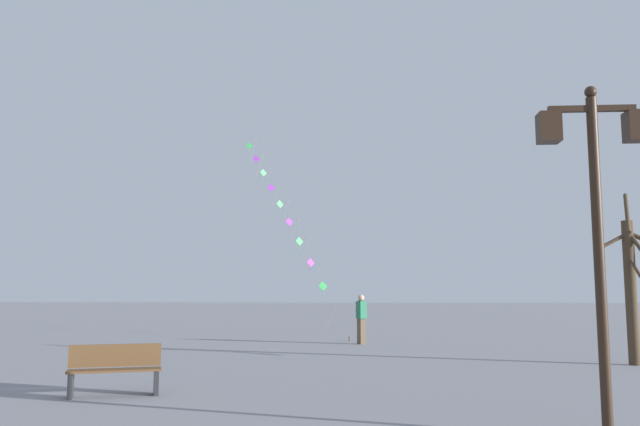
{
  "coord_description": "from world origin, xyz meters",
  "views": [
    {
      "loc": [
        -1.43,
        -1.74,
        1.85
      ],
      "look_at": [
        -2.96,
        21.12,
        4.62
      ],
      "focal_mm": 36.2,
      "sensor_mm": 36.0,
      "label": 1
    }
  ],
  "objects_px": {
    "kite_train": "(286,215)",
    "park_bench": "(115,370)",
    "kite_flyer": "(361,318)",
    "twin_lantern_lamp_post": "(596,189)",
    "bare_tree": "(632,283)"
  },
  "relations": [
    {
      "from": "kite_train",
      "to": "park_bench",
      "type": "distance_m",
      "value": 19.49
    },
    {
      "from": "twin_lantern_lamp_post",
      "to": "kite_flyer",
      "type": "height_order",
      "value": "twin_lantern_lamp_post"
    },
    {
      "from": "kite_train",
      "to": "park_bench",
      "type": "relative_size",
      "value": 7.1
    },
    {
      "from": "park_bench",
      "to": "twin_lantern_lamp_post",
      "type": "bearing_deg",
      "value": -40.71
    },
    {
      "from": "kite_flyer",
      "to": "park_bench",
      "type": "xyz_separation_m",
      "value": [
        -4.34,
        -11.46,
        -0.45
      ]
    },
    {
      "from": "twin_lantern_lamp_post",
      "to": "bare_tree",
      "type": "xyz_separation_m",
      "value": [
        3.74,
        8.33,
        -1.12
      ]
    },
    {
      "from": "bare_tree",
      "to": "kite_train",
      "type": "bearing_deg",
      "value": 128.04
    },
    {
      "from": "twin_lantern_lamp_post",
      "to": "park_bench",
      "type": "relative_size",
      "value": 2.76
    },
    {
      "from": "park_bench",
      "to": "kite_flyer",
      "type": "bearing_deg",
      "value": 49.53
    },
    {
      "from": "kite_flyer",
      "to": "park_bench",
      "type": "distance_m",
      "value": 12.27
    },
    {
      "from": "twin_lantern_lamp_post",
      "to": "kite_flyer",
      "type": "relative_size",
      "value": 2.67
    },
    {
      "from": "kite_flyer",
      "to": "bare_tree",
      "type": "bearing_deg",
      "value": -157.21
    },
    {
      "from": "twin_lantern_lamp_post",
      "to": "bare_tree",
      "type": "distance_m",
      "value": 9.19
    },
    {
      "from": "twin_lantern_lamp_post",
      "to": "kite_flyer",
      "type": "xyz_separation_m",
      "value": [
        -3.14,
        14.33,
        -2.27
      ]
    },
    {
      "from": "bare_tree",
      "to": "park_bench",
      "type": "relative_size",
      "value": 2.62
    }
  ]
}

